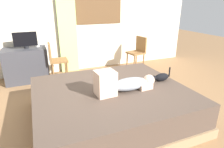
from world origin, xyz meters
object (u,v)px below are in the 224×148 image
at_px(cup, 37,45).
at_px(chair_by_desk, 55,59).
at_px(bed, 111,104).
at_px(person_lying, 124,83).
at_px(cat, 161,77).
at_px(tv_monitor, 25,40).
at_px(chair_spare, 138,51).
at_px(desk, 27,65).

height_order(cup, chair_by_desk, chair_by_desk).
height_order(bed, person_lying, person_lying).
relative_size(person_lying, chair_by_desk, 1.09).
bearing_deg(chair_by_desk, bed, -73.59).
distance_m(cat, tv_monitor, 2.94).
xyz_separation_m(tv_monitor, cup, (0.23, 0.07, -0.14)).
bearing_deg(chair_by_desk, tv_monitor, 156.97).
xyz_separation_m(cat, cup, (-1.73, 2.23, 0.22)).
xyz_separation_m(bed, chair_by_desk, (-0.56, 1.90, 0.27)).
distance_m(chair_by_desk, chair_spare, 2.07).
xyz_separation_m(tv_monitor, chair_spare, (2.62, -0.27, -0.41)).
bearing_deg(tv_monitor, cup, 17.17).
height_order(tv_monitor, chair_by_desk, tv_monitor).
bearing_deg(bed, chair_spare, 51.11).
bearing_deg(desk, person_lying, -59.89).
bearing_deg(chair_spare, bed, -128.89).
bearing_deg(desk, chair_by_desk, -21.18).
xyz_separation_m(bed, tv_monitor, (-1.11, 2.13, 0.68)).
xyz_separation_m(chair_by_desk, chair_spare, (2.07, -0.03, 0.00)).
xyz_separation_m(bed, desk, (-1.17, 2.13, 0.13)).
distance_m(bed, chair_by_desk, 2.00).
bearing_deg(cup, chair_spare, -8.03).
height_order(bed, desk, desk).
relative_size(person_lying, cup, 10.82).
xyz_separation_m(bed, chair_spare, (1.51, 1.87, 0.27)).
height_order(person_lying, chair_by_desk, chair_by_desk).
xyz_separation_m(desk, chair_spare, (2.67, -0.27, 0.14)).
bearing_deg(chair_by_desk, desk, 158.82).
xyz_separation_m(bed, cup, (-0.88, 2.21, 0.54)).
xyz_separation_m(person_lying, cat, (0.70, 0.10, -0.05)).
height_order(desk, tv_monitor, tv_monitor).
distance_m(cat, desk, 2.96).
bearing_deg(chair_spare, tv_monitor, 174.20).
distance_m(bed, chair_spare, 2.41).
relative_size(cat, chair_spare, 0.42).
height_order(desk, chair_by_desk, chair_by_desk).
bearing_deg(person_lying, chair_spare, 55.61).
relative_size(person_lying, chair_spare, 1.09).
bearing_deg(tv_monitor, cat, -47.80).
relative_size(bed, cup, 25.65).
height_order(cat, desk, desk).
distance_m(bed, cat, 0.91).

